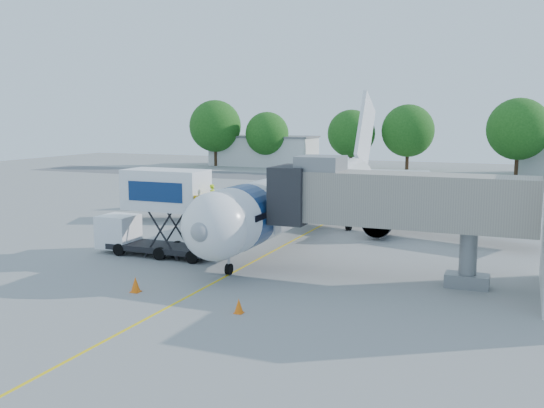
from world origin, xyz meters
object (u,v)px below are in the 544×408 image
at_px(jet_bridge, 383,200).
at_px(catering_hiloader, 157,213).
at_px(aircraft, 309,194).
at_px(ground_tug, 214,323).

height_order(jet_bridge, catering_hiloader, jet_bridge).
relative_size(aircraft, catering_hiloader, 4.44).
distance_m(aircraft, catering_hiloader, 12.77).
relative_size(aircraft, ground_tug, 10.98).
bearing_deg(aircraft, ground_tug, -80.21).
relative_size(aircraft, jet_bridge, 2.71).
distance_m(catering_hiloader, ground_tug, 15.60).
bearing_deg(ground_tug, aircraft, 108.72).
distance_m(aircraft, jet_bridge, 13.77).
xyz_separation_m(aircraft, jet_bridge, (7.99, -11.12, 1.39)).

